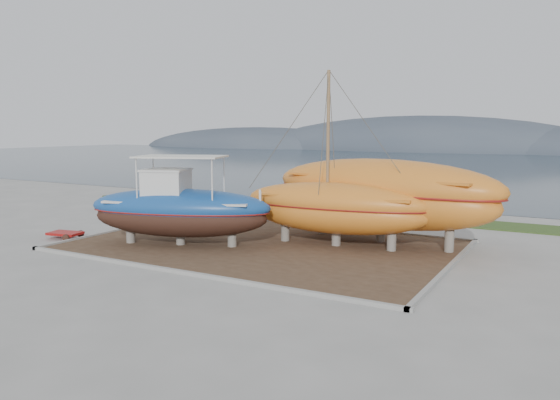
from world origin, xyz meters
The scene contains 11 objects.
ground centered at (0.00, 0.00, 0.00)m, with size 140.00×140.00×0.00m, color gray.
dirt_patch centered at (0.00, 4.00, 0.03)m, with size 18.00×12.00×0.06m, color #422D1E.
curb_frame centered at (0.00, 4.00, 0.07)m, with size 18.60×12.60×0.15m, color gray, non-canonical shape.
grass_strip centered at (0.00, 15.50, 0.04)m, with size 44.00×3.00×0.08m, color #284219.
sea centered at (0.00, 70.00, 0.00)m, with size 260.00×100.00×0.04m, color #1B2B37, non-canonical shape.
mountain_ridge centered at (0.00, 125.00, 0.00)m, with size 200.00×36.00×20.00m, color #333D49, non-canonical shape.
blue_caique centered at (-3.59, 2.06, 2.27)m, with size 9.20×2.87×4.42m, color navy, non-canonical shape.
white_dinghy centered at (-6.11, 5.60, 0.73)m, with size 4.47×1.67×1.34m, color silver, non-canonical shape.
orange_sailboat centered at (3.26, 5.65, 4.32)m, with size 9.54×2.81×8.51m, color orange, non-canonical shape.
orange_bare_hull centered at (4.88, 7.58, 2.11)m, with size 12.52×3.76×4.10m, color orange, non-canonical shape.
red_trailer centered at (-10.03, 0.40, 0.18)m, with size 2.51×1.25×0.36m, color #A51412, non-canonical shape.
Camera 1 is at (13.77, -18.76, 5.84)m, focal length 35.00 mm.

